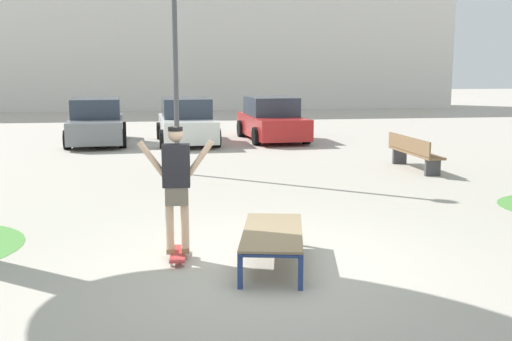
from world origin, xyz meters
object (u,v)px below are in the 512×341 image
Objects in this scene: car_white at (187,122)px; light_post at (174,11)px; car_red at (272,120)px; skate_box at (273,234)px; skater at (176,181)px; skateboard at (178,254)px; park_bench at (413,152)px; car_grey at (97,123)px.

light_post is at bearing -94.10° from car_white.
skate_box is at bearing -99.63° from car_red.
skater reaches higher than skate_box.
car_white reaches higher than skateboard.
skate_box is 0.83× the size of park_bench.
car_red reaches higher than skate_box.
car_grey reaches higher than park_bench.
skate_box is 8.13m from light_post.
car_grey is (-2.40, 13.31, -0.38)m from skater.
park_bench is at bearing 47.93° from skater.
skater reaches higher than car_grey.
park_bench reaches higher than skate_box.
skate_box is 1.32m from skateboard.
skater is 13.08m from car_white.
skateboard is 13.09m from car_white.
park_bench is (4.78, 7.04, 0.03)m from skate_box.
light_post reaches higher than park_bench.
light_post is (-1.07, 7.30, 3.41)m from skate_box.
skateboard is 0.19× the size of car_white.
skater is 0.39× the size of car_red.
skateboard is 0.34× the size of park_bench.
car_red is at bearing 1.38° from car_grey.
park_bench is at bearing -70.39° from car_red.
park_bench is (5.41, -6.42, -0.24)m from car_white.
park_bench is (2.43, -6.81, -0.24)m from car_red.
light_post reaches higher than car_white.
car_grey is at bearing 104.78° from skate_box.
skate_box is 13.48m from car_white.
skateboard is 7.86m from light_post.
car_grey is at bearing 175.31° from car_white.
park_bench reaches higher than skateboard.
skate_box is 14.17m from car_grey.
light_post reaches higher than skateboard.
car_white is (2.98, -0.24, 0.00)m from car_grey.
skater is at bearing -92.56° from car_white.
car_white is at bearing 87.44° from skater.
skater is (-1.22, 0.40, 0.66)m from skate_box.
car_red is 0.74× the size of light_post.
car_white is 3.01m from car_red.
skateboard is 0.99m from skater.
skateboard is at bearing -104.85° from car_red.
light_post is (0.14, 6.91, 3.75)m from skateboard.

